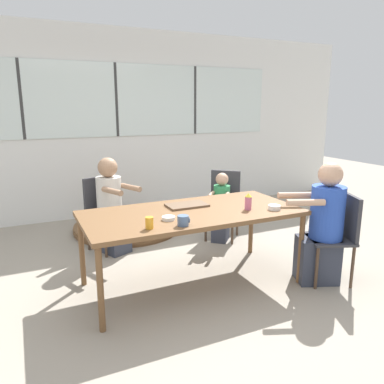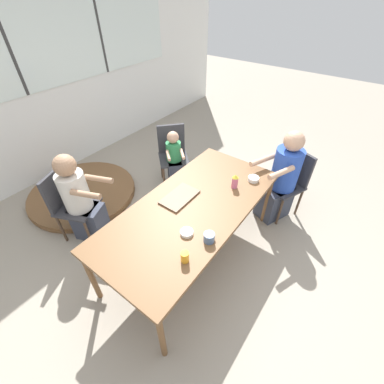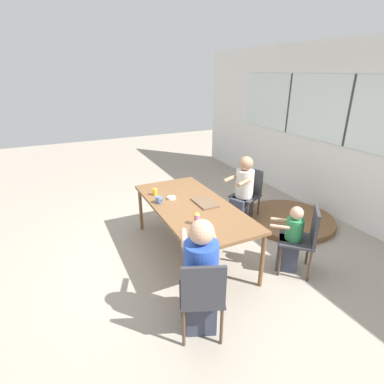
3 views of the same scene
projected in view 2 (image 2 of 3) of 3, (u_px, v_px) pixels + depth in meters
name	position (u px, v px, depth m)	size (l,w,h in m)	color
ground_plane	(192.00, 253.00, 2.92)	(16.00, 16.00, 0.00)	gray
wall_back_with_windows	(20.00, 78.00, 3.22)	(8.40, 0.08, 2.80)	silver
dining_table	(192.00, 210.00, 2.48)	(2.00, 0.94, 0.73)	brown
chair_for_woman_green_shirt	(68.00, 200.00, 2.84)	(0.52, 0.52, 0.86)	#333338
chair_for_man_blue_shirt	(290.00, 178.00, 3.15)	(0.52, 0.52, 0.86)	#333338
chair_for_toddler	(172.00, 150.00, 3.64)	(0.56, 0.56, 0.86)	#333338
person_woman_green_shirt	(81.00, 202.00, 2.81)	(0.46, 0.58, 1.11)	#333847
person_man_blue_shirt	(281.00, 181.00, 3.07)	(0.64, 0.50, 1.17)	#333847
person_toddler	(174.00, 163.00, 3.60)	(0.40, 0.41, 0.87)	#333847
food_tray_dark	(180.00, 197.00, 2.54)	(0.39, 0.23, 0.02)	brown
coffee_mug	(209.00, 237.00, 2.10)	(0.10, 0.09, 0.08)	slate
sippy_cup	(235.00, 181.00, 2.62)	(0.07, 0.07, 0.16)	#CC668C
juice_glass	(185.00, 257.00, 1.95)	(0.06, 0.06, 0.10)	gold
bowl_white_shallow	(253.00, 179.00, 2.74)	(0.12, 0.12, 0.04)	white
bowl_cereal	(187.00, 232.00, 2.18)	(0.11, 0.11, 0.03)	white
folded_table_stack	(83.00, 193.00, 3.65)	(1.46, 1.46, 0.09)	brown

